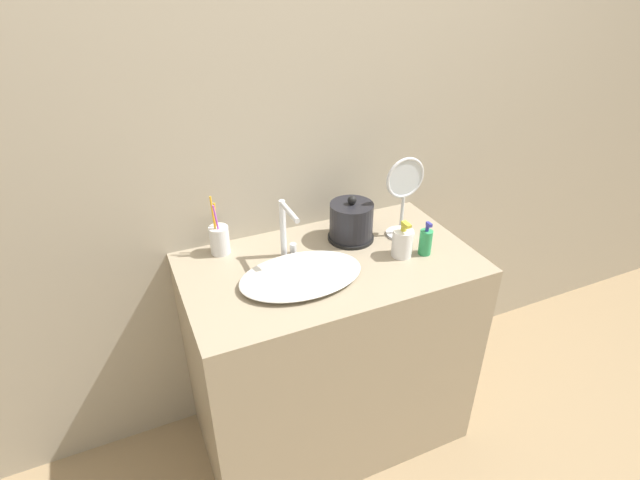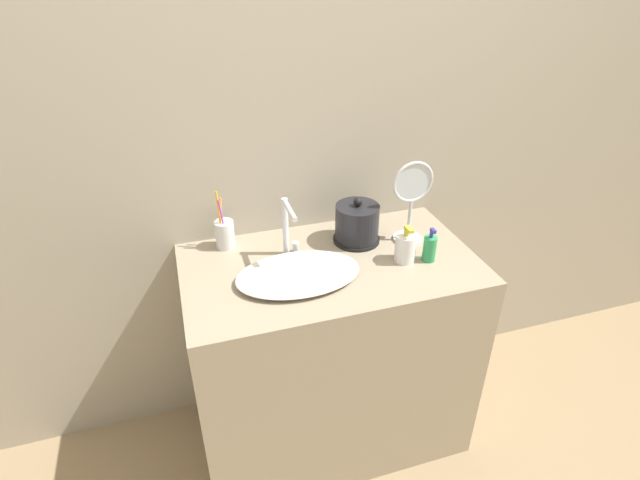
# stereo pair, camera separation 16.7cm
# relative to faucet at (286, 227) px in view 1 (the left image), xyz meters

# --- Properties ---
(wall_back) EXTENTS (6.00, 0.04, 2.60)m
(wall_back) POSITION_rel_faucet_xyz_m (0.13, 0.22, 0.33)
(wall_back) COLOR #ADA38E
(wall_back) RESTS_ON ground_plane
(vanity_counter) EXTENTS (1.03, 0.58, 0.84)m
(vanity_counter) POSITION_rel_faucet_xyz_m (0.13, -0.09, -0.55)
(vanity_counter) COLOR gray
(vanity_counter) RESTS_ON ground_plane
(sink_basin) EXTENTS (0.42, 0.27, 0.04)m
(sink_basin) POSITION_rel_faucet_xyz_m (-0.00, -0.14, -0.10)
(sink_basin) COLOR white
(sink_basin) RESTS_ON vanity_counter
(faucet) EXTENTS (0.06, 0.15, 0.22)m
(faucet) POSITION_rel_faucet_xyz_m (0.00, 0.00, 0.00)
(faucet) COLOR silver
(faucet) RESTS_ON vanity_counter
(electric_kettle) EXTENTS (0.17, 0.17, 0.18)m
(electric_kettle) POSITION_rel_faucet_xyz_m (0.27, 0.03, -0.06)
(electric_kettle) COLOR black
(electric_kettle) RESTS_ON vanity_counter
(toothbrush_cup) EXTENTS (0.07, 0.07, 0.22)m
(toothbrush_cup) POSITION_rel_faucet_xyz_m (-0.21, 0.13, -0.07)
(toothbrush_cup) COLOR silver
(toothbrush_cup) RESTS_ON vanity_counter
(lotion_bottle) EXTENTS (0.07, 0.07, 0.14)m
(lotion_bottle) POSITION_rel_faucet_xyz_m (0.38, -0.15, -0.07)
(lotion_bottle) COLOR white
(lotion_bottle) RESTS_ON vanity_counter
(shampoo_bottle) EXTENTS (0.05, 0.05, 0.13)m
(shampoo_bottle) POSITION_rel_faucet_xyz_m (0.46, -0.17, -0.07)
(shampoo_bottle) COLOR #2D9956
(shampoo_bottle) RESTS_ON vanity_counter
(vanity_mirror) EXTENTS (0.16, 0.11, 0.31)m
(vanity_mirror) POSITION_rel_faucet_xyz_m (0.45, -0.02, 0.05)
(vanity_mirror) COLOR silver
(vanity_mirror) RESTS_ON vanity_counter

